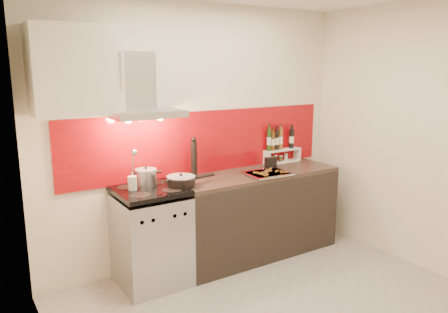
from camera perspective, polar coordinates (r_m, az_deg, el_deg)
back_wall at (r=4.46m, az=-3.13°, el=2.88°), size 3.40×0.02×2.60m
left_wall at (r=2.57m, az=-20.96°, el=-4.53°), size 0.02×2.80×2.60m
right_wall at (r=4.62m, az=24.88°, el=2.12°), size 0.02×2.80×2.60m
backsplash at (r=4.48m, az=-2.49°, el=1.90°), size 3.00×0.02×0.64m
range_stove at (r=4.12m, az=-9.48°, el=-10.43°), size 0.60×0.60×0.91m
counter at (r=4.69m, az=4.19°, el=-7.41°), size 1.80×0.60×0.90m
range_hood at (r=3.96m, az=-10.94°, el=8.02°), size 0.62×0.50×0.61m
upper_cabinet at (r=3.77m, az=-18.89°, el=10.59°), size 0.70×0.35×0.72m
stock_pot at (r=4.08m, az=-10.12°, el=-2.64°), size 0.20×0.20×0.17m
saute_pan at (r=4.01m, az=-5.53°, el=-3.17°), size 0.51×0.26×0.12m
utensil_jar at (r=3.93m, az=-11.84°, el=-2.84°), size 0.08×0.12×0.38m
pepper_mill at (r=4.33m, az=-3.95°, el=-0.16°), size 0.06×0.06×0.40m
step_shelf at (r=5.00m, az=7.33°, el=1.14°), size 0.47×0.13×0.41m
caddy_box at (r=4.77m, az=6.11°, el=-0.73°), size 0.13×0.07×0.11m
baking_tray at (r=4.46m, az=5.73°, el=-2.20°), size 0.47×0.37×0.03m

